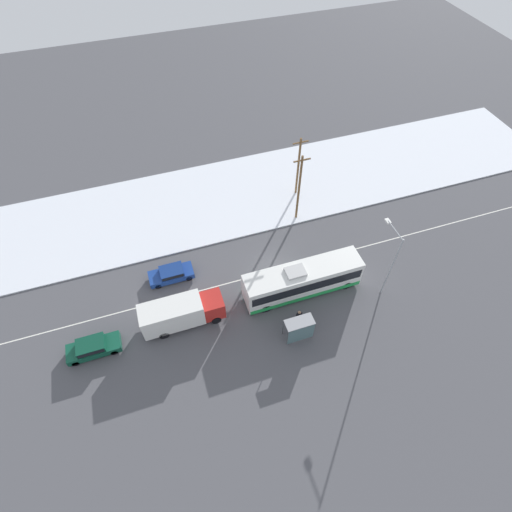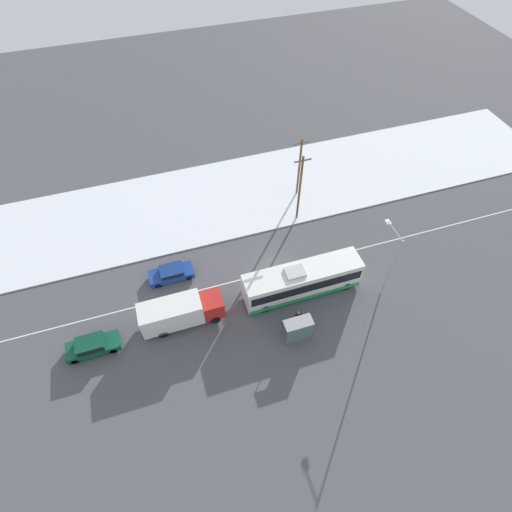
{
  "view_description": "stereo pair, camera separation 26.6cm",
  "coord_description": "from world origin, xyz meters",
  "px_view_note": "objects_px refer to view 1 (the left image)",
  "views": [
    {
      "loc": [
        -9.25,
        -22.31,
        32.44
      ],
      "look_at": [
        -1.41,
        1.35,
        1.4
      ],
      "focal_mm": 28.0,
      "sensor_mm": 36.0,
      "label": 1
    },
    {
      "loc": [
        -9.0,
        -22.4,
        32.44
      ],
      "look_at": [
        -1.41,
        1.35,
        1.4
      ],
      "focal_mm": 28.0,
      "sensor_mm": 36.0,
      "label": 2
    }
  ],
  "objects_px": {
    "city_bus": "(302,280)",
    "pedestrian_at_stop": "(299,315)",
    "box_truck": "(181,313)",
    "sedan_car": "(171,273)",
    "utility_pole_snowlot": "(298,166)",
    "streetlamp": "(391,257)",
    "utility_pole_roadside": "(299,188)",
    "parked_car_near_truck": "(93,347)",
    "bus_shelter": "(300,329)"
  },
  "relations": [
    {
      "from": "streetlamp",
      "to": "utility_pole_roadside",
      "type": "distance_m",
      "value": 12.14
    },
    {
      "from": "bus_shelter",
      "to": "utility_pole_snowlot",
      "type": "distance_m",
      "value": 19.22
    },
    {
      "from": "city_bus",
      "to": "streetlamp",
      "type": "distance_m",
      "value": 8.22
    },
    {
      "from": "bus_shelter",
      "to": "utility_pole_roadside",
      "type": "distance_m",
      "value": 15.23
    },
    {
      "from": "utility_pole_roadside",
      "to": "utility_pole_snowlot",
      "type": "distance_m",
      "value": 4.12
    },
    {
      "from": "sedan_car",
      "to": "pedestrian_at_stop",
      "type": "relative_size",
      "value": 2.51
    },
    {
      "from": "utility_pole_snowlot",
      "to": "city_bus",
      "type": "bearing_deg",
      "value": -109.75
    },
    {
      "from": "city_bus",
      "to": "streetlamp",
      "type": "height_order",
      "value": "streetlamp"
    },
    {
      "from": "city_bus",
      "to": "box_truck",
      "type": "height_order",
      "value": "city_bus"
    },
    {
      "from": "pedestrian_at_stop",
      "to": "utility_pole_snowlot",
      "type": "bearing_deg",
      "value": 68.87
    },
    {
      "from": "box_truck",
      "to": "parked_car_near_truck",
      "type": "relative_size",
      "value": 1.63
    },
    {
      "from": "parked_car_near_truck",
      "to": "pedestrian_at_stop",
      "type": "height_order",
      "value": "pedestrian_at_stop"
    },
    {
      "from": "streetlamp",
      "to": "pedestrian_at_stop",
      "type": "bearing_deg",
      "value": -173.6
    },
    {
      "from": "bus_shelter",
      "to": "utility_pole_roadside",
      "type": "height_order",
      "value": "utility_pole_roadside"
    },
    {
      "from": "bus_shelter",
      "to": "parked_car_near_truck",
      "type": "bearing_deg",
      "value": 165.79
    },
    {
      "from": "utility_pole_roadside",
      "to": "sedan_car",
      "type": "bearing_deg",
      "value": -165.29
    },
    {
      "from": "streetlamp",
      "to": "sedan_car",
      "type": "bearing_deg",
      "value": 158.22
    },
    {
      "from": "city_bus",
      "to": "bus_shelter",
      "type": "height_order",
      "value": "city_bus"
    },
    {
      "from": "pedestrian_at_stop",
      "to": "utility_pole_roadside",
      "type": "bearing_deg",
      "value": 68.97
    },
    {
      "from": "sedan_car",
      "to": "bus_shelter",
      "type": "relative_size",
      "value": 1.72
    },
    {
      "from": "city_bus",
      "to": "pedestrian_at_stop",
      "type": "distance_m",
      "value": 3.55
    },
    {
      "from": "pedestrian_at_stop",
      "to": "utility_pole_roadside",
      "type": "distance_m",
      "value": 13.73
    },
    {
      "from": "box_truck",
      "to": "bus_shelter",
      "type": "xyz_separation_m",
      "value": [
        9.48,
        -4.84,
        0.0
      ]
    },
    {
      "from": "city_bus",
      "to": "utility_pole_roadside",
      "type": "height_order",
      "value": "utility_pole_roadside"
    },
    {
      "from": "parked_car_near_truck",
      "to": "utility_pole_snowlot",
      "type": "height_order",
      "value": "utility_pole_snowlot"
    },
    {
      "from": "utility_pole_roadside",
      "to": "pedestrian_at_stop",
      "type": "bearing_deg",
      "value": -111.03
    },
    {
      "from": "box_truck",
      "to": "parked_car_near_truck",
      "type": "height_order",
      "value": "box_truck"
    },
    {
      "from": "sedan_car",
      "to": "utility_pole_snowlot",
      "type": "distance_m",
      "value": 18.35
    },
    {
      "from": "pedestrian_at_stop",
      "to": "box_truck",
      "type": "bearing_deg",
      "value": 161.97
    },
    {
      "from": "box_truck",
      "to": "utility_pole_snowlot",
      "type": "height_order",
      "value": "utility_pole_snowlot"
    },
    {
      "from": "sedan_car",
      "to": "utility_pole_roadside",
      "type": "relative_size",
      "value": 0.51
    },
    {
      "from": "city_bus",
      "to": "utility_pole_roadside",
      "type": "bearing_deg",
      "value": 70.97
    },
    {
      "from": "box_truck",
      "to": "pedestrian_at_stop",
      "type": "xyz_separation_m",
      "value": [
        10.06,
        -3.28,
        -0.6
      ]
    },
    {
      "from": "sedan_car",
      "to": "parked_car_near_truck",
      "type": "height_order",
      "value": "parked_car_near_truck"
    },
    {
      "from": "utility_pole_snowlot",
      "to": "bus_shelter",
      "type": "bearing_deg",
      "value": -111.09
    },
    {
      "from": "box_truck",
      "to": "pedestrian_at_stop",
      "type": "distance_m",
      "value": 10.6
    },
    {
      "from": "sedan_car",
      "to": "utility_pole_snowlot",
      "type": "bearing_deg",
      "value": -154.73
    },
    {
      "from": "streetlamp",
      "to": "city_bus",
      "type": "bearing_deg",
      "value": 163.67
    },
    {
      "from": "parked_car_near_truck",
      "to": "bus_shelter",
      "type": "distance_m",
      "value": 17.94
    },
    {
      "from": "city_bus",
      "to": "parked_car_near_truck",
      "type": "bearing_deg",
      "value": -179.17
    },
    {
      "from": "box_truck",
      "to": "parked_car_near_truck",
      "type": "xyz_separation_m",
      "value": [
        -7.89,
        -0.44,
        -0.86
      ]
    },
    {
      "from": "box_truck",
      "to": "utility_pole_snowlot",
      "type": "xyz_separation_m",
      "value": [
        16.34,
        12.97,
        2.34
      ]
    },
    {
      "from": "pedestrian_at_stop",
      "to": "streetlamp",
      "type": "xyz_separation_m",
      "value": [
        8.84,
        0.99,
        3.84
      ]
    },
    {
      "from": "sedan_car",
      "to": "pedestrian_at_stop",
      "type": "height_order",
      "value": "pedestrian_at_stop"
    },
    {
      "from": "sedan_car",
      "to": "utility_pole_roadside",
      "type": "xyz_separation_m",
      "value": [
        14.82,
        3.89,
        3.7
      ]
    },
    {
      "from": "city_bus",
      "to": "sedan_car",
      "type": "distance_m",
      "value": 12.85
    },
    {
      "from": "streetlamp",
      "to": "utility_pole_snowlot",
      "type": "distance_m",
      "value": 15.49
    },
    {
      "from": "bus_shelter",
      "to": "streetlamp",
      "type": "bearing_deg",
      "value": 15.14
    },
    {
      "from": "city_bus",
      "to": "utility_pole_snowlot",
      "type": "height_order",
      "value": "utility_pole_snowlot"
    },
    {
      "from": "city_bus",
      "to": "pedestrian_at_stop",
      "type": "bearing_deg",
      "value": -116.65
    }
  ]
}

